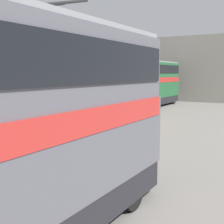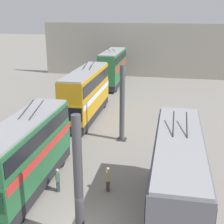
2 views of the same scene
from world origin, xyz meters
TOP-DOWN VIEW (x-y plane):
  - depot_back_wall at (39.15, 0.00)m, footprint 0.50×36.00m
  - support_column_near at (-0.92, 0.00)m, footprint 0.80×0.80m
  - support_column_far at (11.90, 0.00)m, footprint 0.80×0.80m
  - bus_left_far at (1.23, -4.63)m, footprint 10.29×2.54m
  - bus_right_near at (3.00, 4.63)m, footprint 9.60×2.54m
  - bus_right_mid at (16.89, 4.63)m, footprint 10.92×2.54m
  - bus_right_far at (31.49, 4.63)m, footprint 9.54×2.54m
  - person_by_right_row at (3.03, 2.66)m, footprint 0.48×0.41m
  - person_aisle_midway at (3.68, -0.46)m, footprint 0.48×0.37m

SIDE VIEW (x-z plane):
  - person_by_right_row at x=3.03m, z-range 0.04..1.62m
  - person_aisle_midway at x=3.68m, z-range 0.05..1.72m
  - bus_right_near at x=3.00m, z-range 0.02..5.33m
  - bus_left_far at x=1.23m, z-range 0.04..5.67m
  - bus_right_mid at x=16.89m, z-range 0.04..5.79m
  - bus_right_far at x=31.49m, z-range 0.06..5.90m
  - support_column_near at x=-0.92m, z-range -0.12..6.56m
  - support_column_far at x=11.90m, z-range -0.12..6.56m
  - depot_back_wall at x=39.15m, z-range 0.00..8.84m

